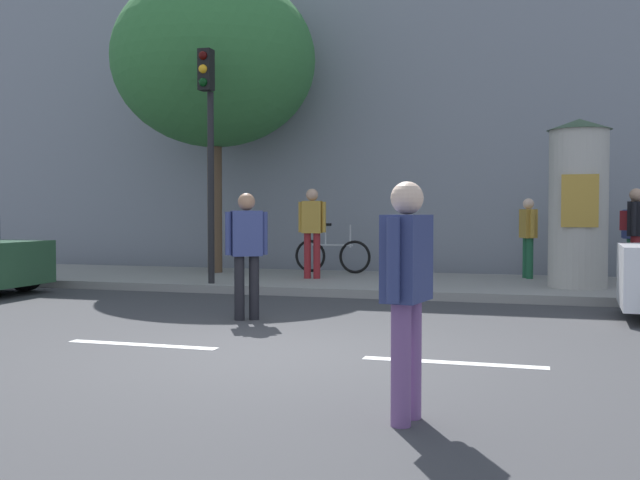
{
  "coord_description": "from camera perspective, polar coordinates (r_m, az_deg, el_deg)",
  "views": [
    {
      "loc": [
        2.51,
        -7.21,
        1.47
      ],
      "look_at": [
        -0.25,
        2.0,
        1.11
      ],
      "focal_mm": 41.31,
      "sensor_mm": 36.0,
      "label": 1
    }
  ],
  "objects": [
    {
      "name": "pedestrian_in_light_jacket",
      "position": [
        15.7,
        23.24,
        0.52
      ],
      "size": [
        0.49,
        0.42,
        1.6
      ],
      "color": "#1E5938",
      "rests_on": "sidewalk_curb"
    },
    {
      "name": "bicycle_leaning",
      "position": [
        16.18,
        0.95,
        -1.18
      ],
      "size": [
        1.77,
        0.21,
        1.09
      ],
      "color": "black",
      "rests_on": "sidewalk_curb"
    },
    {
      "name": "pedestrian_in_red_top",
      "position": [
        10.09,
        -5.71,
        -0.44
      ],
      "size": [
        0.51,
        0.42,
        1.74
      ],
      "color": "black",
      "rests_on": "ground_plane"
    },
    {
      "name": "ground_plane",
      "position": [
        7.77,
        -2.51,
        -8.77
      ],
      "size": [
        80.0,
        80.0,
        0.0
      ],
      "primitive_type": "plane",
      "color": "#38383A"
    },
    {
      "name": "lane_markings",
      "position": [
        7.77,
        -2.51,
        -8.74
      ],
      "size": [
        25.8,
        0.16,
        0.01
      ],
      "color": "silver",
      "rests_on": "ground_plane"
    },
    {
      "name": "sidewalk_curb",
      "position": [
        14.49,
        6.62,
        -3.41
      ],
      "size": [
        36.0,
        4.0,
        0.15
      ],
      "primitive_type": "cube",
      "color": "gray",
      "rests_on": "ground_plane"
    },
    {
      "name": "pedestrian_near_pole",
      "position": [
        15.36,
        15.82,
        0.62
      ],
      "size": [
        0.37,
        0.57,
        1.61
      ],
      "color": "#1E5938",
      "rests_on": "sidewalk_curb"
    },
    {
      "name": "pedestrian_tallest",
      "position": [
        5.16,
        6.74,
        -3.18
      ],
      "size": [
        0.31,
        0.61,
        1.69
      ],
      "color": "#724C84",
      "rests_on": "ground_plane"
    },
    {
      "name": "traffic_light",
      "position": [
        13.85,
        -8.67,
        8.64
      ],
      "size": [
        0.24,
        0.45,
        4.31
      ],
      "color": "black",
      "rests_on": "sidewalk_curb"
    },
    {
      "name": "pedestrian_with_bag",
      "position": [
        14.69,
        23.19,
        0.96
      ],
      "size": [
        0.46,
        0.63,
        1.77
      ],
      "color": "maroon",
      "rests_on": "sidewalk_curb"
    },
    {
      "name": "street_tree",
      "position": [
        16.75,
        -8.21,
        13.56
      ],
      "size": [
        4.45,
        4.45,
        6.55
      ],
      "color": "brown",
      "rests_on": "sidewalk_curb"
    },
    {
      "name": "poster_column",
      "position": [
        13.74,
        19.38,
        2.77
      ],
      "size": [
        1.11,
        1.11,
        2.97
      ],
      "color": "#B2ADA3",
      "rests_on": "sidewalk_curb"
    },
    {
      "name": "building_backdrop",
      "position": [
        19.54,
        9.27,
        9.74
      ],
      "size": [
        36.0,
        5.0,
        8.14
      ],
      "primitive_type": "cube",
      "color": "gray",
      "rests_on": "ground_plane"
    },
    {
      "name": "pedestrian_with_backpack",
      "position": [
        14.75,
        -0.6,
        1.17
      ],
      "size": [
        0.56,
        0.41,
        1.8
      ],
      "color": "maroon",
      "rests_on": "sidewalk_curb"
    }
  ]
}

